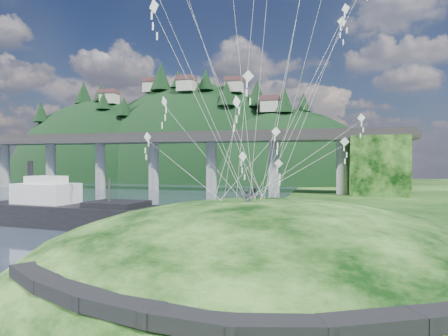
# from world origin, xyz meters

# --- Properties ---
(ground) EXTENTS (320.00, 320.00, 0.00)m
(ground) POSITION_xyz_m (0.00, 0.00, 0.00)
(ground) COLOR black
(ground) RESTS_ON ground
(grass_hill) EXTENTS (36.00, 32.00, 13.00)m
(grass_hill) POSITION_xyz_m (8.00, 2.00, -1.50)
(grass_hill) COLOR black
(grass_hill) RESTS_ON ground
(footpath) EXTENTS (22.29, 5.84, 0.83)m
(footpath) POSITION_xyz_m (7.46, -9.74, 2.08)
(footpath) COLOR black
(footpath) RESTS_ON ground
(bridge) EXTENTS (160.00, 11.00, 15.00)m
(bridge) POSITION_xyz_m (-26.46, 70.07, 9.70)
(bridge) COLOR #2D2B2B
(bridge) RESTS_ON ground
(far_ridge) EXTENTS (153.00, 70.00, 94.50)m
(far_ridge) POSITION_xyz_m (-43.58, 122.17, -7.44)
(far_ridge) COLOR black
(far_ridge) RESTS_ON ground
(work_barge) EXTENTS (22.01, 7.69, 7.56)m
(work_barge) POSITION_xyz_m (-17.77, 15.51, 1.89)
(work_barge) COLOR black
(work_barge) RESTS_ON ground
(wooden_dock) EXTENTS (12.17, 6.08, 0.88)m
(wooden_dock) POSITION_xyz_m (-4.18, 5.00, 0.39)
(wooden_dock) COLOR #3D2E19
(wooden_dock) RESTS_ON ground
(kite_flyers) EXTENTS (0.89, 3.58, 1.60)m
(kite_flyers) POSITION_xyz_m (6.82, 2.75, 5.71)
(kite_flyers) COLOR #242630
(kite_flyers) RESTS_ON ground
(kite_swarm) EXTENTS (17.93, 16.00, 21.29)m
(kite_swarm) POSITION_xyz_m (6.48, 4.47, 17.79)
(kite_swarm) COLOR white
(kite_swarm) RESTS_ON ground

